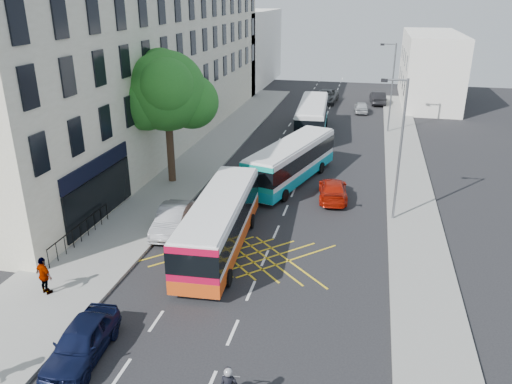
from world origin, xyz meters
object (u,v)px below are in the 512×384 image
Objects in this scene: lamp_near at (399,144)px; distant_car_grey at (326,97)px; bus_near at (220,223)px; red_hatchback at (333,190)px; bus_far at (312,117)px; distant_car_silver at (361,107)px; distant_car_dark at (378,98)px; pedestrian_far at (44,276)px; street_tree at (166,92)px; lamp_far at (391,83)px; parked_car_silver at (172,219)px; bus_mid at (291,162)px; parked_car_blue at (82,341)px.

lamp_near is 33.44m from distant_car_grey.
distant_car_grey is at bearing 83.94° from bus_near.
lamp_near is 1.86× the size of red_hatchback.
distant_car_silver is at bearing 63.79° from bus_far.
distant_car_grey is (1.69, 38.08, -0.73)m from bus_near.
distant_car_dark is 2.57× the size of pedestrian_far.
bus_near is at bearing -54.61° from street_tree.
distant_car_silver is at bearing 76.37° from bus_near.
lamp_far is 27.17m from parked_car_silver.
red_hatchback is 25.60m from distant_car_silver.
street_tree is at bearing -150.47° from bus_mid.
distant_car_grey is (-0.25, 27.59, -0.74)m from bus_mid.
parked_car_blue is (-11.10, -34.57, -3.93)m from lamp_far.
bus_mid is 28.84m from distant_car_dark.
street_tree is 28.44m from distant_car_silver.
distant_car_silver is 0.80× the size of distant_car_dark.
parked_car_blue is at bearing -107.79° from lamp_far.
distant_car_dark is at bearing 65.42° from street_tree.
distant_car_grey is (7.77, 29.52, -5.54)m from street_tree.
parked_car_blue is 0.93× the size of red_hatchback.
parked_car_silver reaches higher than distant_car_silver.
distant_car_dark is at bearing 94.40° from bus_mid.
lamp_far is 0.79× the size of bus_near.
bus_near is 38.13m from distant_car_grey.
parked_car_blue is 4.84m from pedestrian_far.
parked_car_silver is 0.95× the size of distant_car_dark.
parked_car_silver is at bearing 152.08° from bus_near.
bus_far is (-6.83, -1.98, -3.04)m from lamp_far.
lamp_near is at bearing -11.40° from street_tree.
street_tree is at bearing -68.86° from pedestrian_far.
lamp_near reaches higher than distant_car_grey.
pedestrian_far is at bearing 69.01° from distant_car_silver.
street_tree is 18.76m from parked_car_blue.
parked_car_blue is 2.30× the size of pedestrian_far.
street_tree is at bearing 106.67° from parked_car_silver.
red_hatchback is at bearing 33.44° from parked_car_silver.
distant_car_silver is (0.95, 25.58, -0.01)m from red_hatchback.
bus_mid is at bearing 13.55° from street_tree.
bus_near is 2.36× the size of red_hatchback.
red_hatchback is at bearing 54.53° from bus_near.
bus_mid reaches higher than parked_car_silver.
distant_car_silver is 5.36m from distant_car_dark.
bus_mid is at bearing 76.03° from bus_near.
lamp_near and lamp_far have the same top height.
red_hatchback is at bearing -21.70° from bus_mid.
lamp_far is at bearing 49.19° from street_tree.
bus_near is at bearing -108.62° from lamp_far.
lamp_near is 0.74× the size of bus_far.
parked_car_silver is (-0.70, 10.41, 0.02)m from parked_car_blue.
distant_car_grey is at bearing 76.90° from parked_car_silver.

